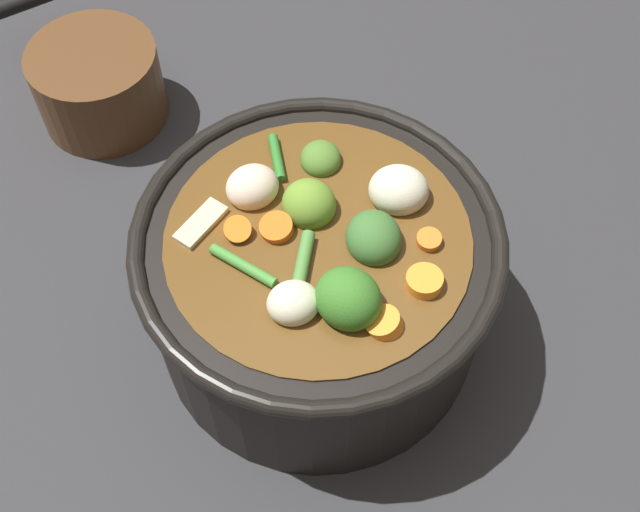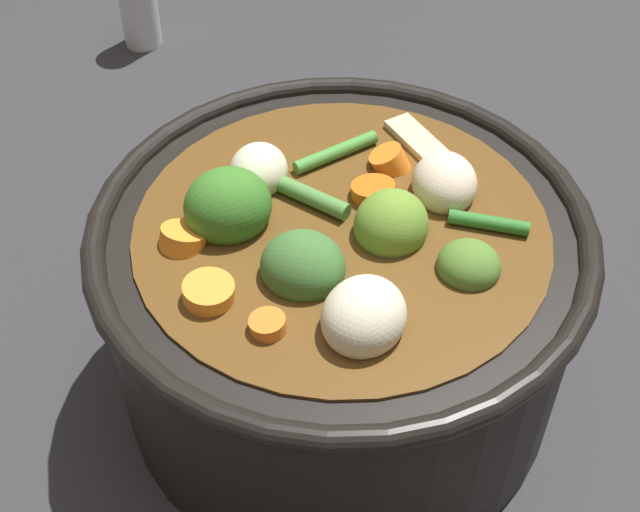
# 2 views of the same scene
# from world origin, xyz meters

# --- Properties ---
(ground_plane) EXTENTS (1.10, 1.10, 0.00)m
(ground_plane) POSITION_xyz_m (0.00, 0.00, 0.00)
(ground_plane) COLOR #2D2D30
(cooking_pot) EXTENTS (0.28, 0.28, 0.16)m
(cooking_pot) POSITION_xyz_m (-0.00, -0.00, 0.07)
(cooking_pot) COLOR black
(cooking_pot) RESTS_ON ground_plane
(small_saucepan) EXTENTS (0.19, 0.13, 0.08)m
(small_saucepan) POSITION_xyz_m (0.33, 0.05, 0.04)
(small_saucepan) COLOR brown
(small_saucepan) RESTS_ON ground_plane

